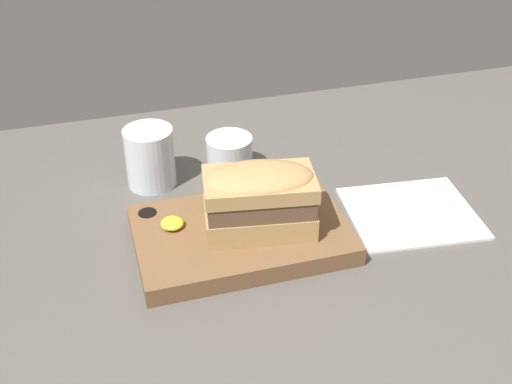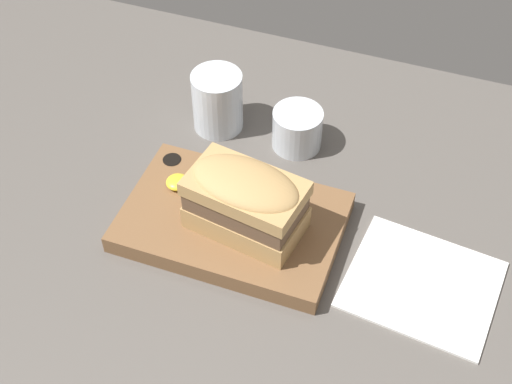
{
  "view_description": "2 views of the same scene",
  "coord_description": "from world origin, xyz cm",
  "px_view_note": "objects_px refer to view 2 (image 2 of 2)",
  "views": [
    {
      "loc": [
        -21.45,
        -61.22,
        56.02
      ],
      "look_at": [
        -1.61,
        6.85,
        8.7
      ],
      "focal_mm": 45.0,
      "sensor_mm": 36.0,
      "label": 1
    },
    {
      "loc": [
        19.0,
        -49.83,
        75.11
      ],
      "look_at": [
        -1.35,
        6.51,
        8.93
      ],
      "focal_mm": 50.0,
      "sensor_mm": 36.0,
      "label": 2
    }
  ],
  "objects_px": {
    "sandwich": "(246,199)",
    "wine_glass": "(297,130)",
    "napkin": "(422,284)",
    "water_glass": "(218,104)",
    "serving_board": "(232,222)"
  },
  "relations": [
    {
      "from": "serving_board",
      "to": "sandwich",
      "type": "relative_size",
      "value": 1.83
    },
    {
      "from": "sandwich",
      "to": "water_glass",
      "type": "bearing_deg",
      "value": 121.16
    },
    {
      "from": "serving_board",
      "to": "water_glass",
      "type": "distance_m",
      "value": 0.21
    },
    {
      "from": "wine_glass",
      "to": "sandwich",
      "type": "bearing_deg",
      "value": -92.31
    },
    {
      "from": "serving_board",
      "to": "sandwich",
      "type": "xyz_separation_m",
      "value": [
        0.02,
        -0.01,
        0.06
      ]
    },
    {
      "from": "water_glass",
      "to": "sandwich",
      "type": "bearing_deg",
      "value": -58.84
    },
    {
      "from": "sandwich",
      "to": "wine_glass",
      "type": "xyz_separation_m",
      "value": [
        0.01,
        0.19,
        -0.05
      ]
    },
    {
      "from": "sandwich",
      "to": "water_glass",
      "type": "xyz_separation_m",
      "value": [
        -0.12,
        0.19,
        -0.04
      ]
    },
    {
      "from": "sandwich",
      "to": "napkin",
      "type": "xyz_separation_m",
      "value": [
        0.23,
        0.0,
        -0.07
      ]
    },
    {
      "from": "sandwich",
      "to": "wine_glass",
      "type": "height_order",
      "value": "sandwich"
    },
    {
      "from": "water_glass",
      "to": "wine_glass",
      "type": "bearing_deg",
      "value": -0.01
    },
    {
      "from": "serving_board",
      "to": "napkin",
      "type": "bearing_deg",
      "value": -1.21
    },
    {
      "from": "wine_glass",
      "to": "napkin",
      "type": "distance_m",
      "value": 0.29
    },
    {
      "from": "wine_glass",
      "to": "water_glass",
      "type": "bearing_deg",
      "value": 179.99
    },
    {
      "from": "serving_board",
      "to": "napkin",
      "type": "relative_size",
      "value": 1.45
    }
  ]
}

